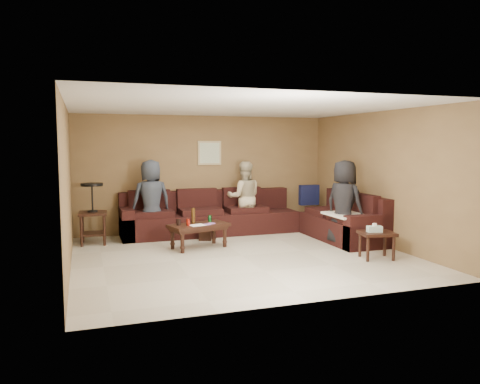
# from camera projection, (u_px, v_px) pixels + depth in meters

# --- Properties ---
(room) EXTENTS (5.60, 5.50, 2.50)m
(room) POSITION_uv_depth(u_px,v_px,m) (242.00, 158.00, 7.78)
(room) COLOR beige
(room) RESTS_ON ground
(sectional_sofa) EXTENTS (4.65, 2.90, 0.97)m
(sectional_sofa) POSITION_uv_depth(u_px,v_px,m) (256.00, 221.00, 9.61)
(sectional_sofa) COLOR black
(sectional_sofa) RESTS_ON ground
(coffee_table) EXTENTS (1.17, 0.80, 0.73)m
(coffee_table) POSITION_uv_depth(u_px,v_px,m) (199.00, 227.00, 8.51)
(coffee_table) COLOR black
(coffee_table) RESTS_ON ground
(end_table_left) EXTENTS (0.54, 0.54, 1.16)m
(end_table_left) POSITION_uv_depth(u_px,v_px,m) (93.00, 212.00, 8.83)
(end_table_left) COLOR black
(end_table_left) RESTS_ON ground
(side_table_right) EXTENTS (0.62, 0.55, 0.60)m
(side_table_right) POSITION_uv_depth(u_px,v_px,m) (376.00, 235.00, 7.70)
(side_table_right) COLOR black
(side_table_right) RESTS_ON ground
(waste_bin) EXTENTS (0.31, 0.31, 0.29)m
(waste_bin) POSITION_uv_depth(u_px,v_px,m) (205.00, 233.00, 9.26)
(waste_bin) COLOR black
(waste_bin) RESTS_ON ground
(wall_art) EXTENTS (0.52, 0.04, 0.52)m
(wall_art) POSITION_uv_depth(u_px,v_px,m) (209.00, 153.00, 10.15)
(wall_art) COLOR tan
(wall_art) RESTS_ON ground
(person_left) EXTENTS (0.84, 0.61, 1.59)m
(person_left) POSITION_uv_depth(u_px,v_px,m) (151.00, 200.00, 9.26)
(person_left) COLOR #2B323D
(person_left) RESTS_ON ground
(person_middle) EXTENTS (0.85, 0.72, 1.53)m
(person_middle) POSITION_uv_depth(u_px,v_px,m) (244.00, 197.00, 9.95)
(person_middle) COLOR #BEAF8D
(person_middle) RESTS_ON ground
(person_right) EXTENTS (0.78, 0.92, 1.60)m
(person_right) POSITION_uv_depth(u_px,v_px,m) (344.00, 203.00, 8.71)
(person_right) COLOR black
(person_right) RESTS_ON ground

